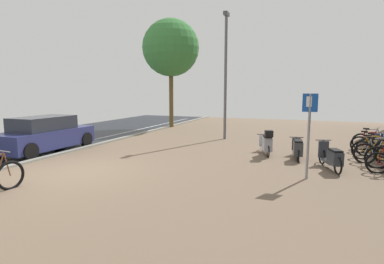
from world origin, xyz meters
TOP-DOWN VIEW (x-y plane):
  - ground at (1.43, 0.00)m, footprint 21.00×40.00m
  - bicycle_rack_02 at (8.69, 4.40)m, footprint 1.38×0.48m
  - bicycle_rack_03 at (8.69, 5.04)m, footprint 1.35×0.48m
  - bicycle_rack_04 at (8.90, 5.69)m, footprint 1.33×0.48m
  - bicycle_rack_05 at (8.78, 6.34)m, footprint 1.32×0.47m
  - bicycle_rack_06 at (8.94, 6.98)m, footprint 1.38×0.54m
  - scooter_near at (5.06, 4.58)m, footprint 0.80×1.70m
  - scooter_mid at (7.26, 3.04)m, footprint 0.79×1.81m
  - scooter_far at (6.20, 4.23)m, footprint 0.55×1.80m
  - parked_car_near at (-3.49, 2.13)m, footprint 1.79×3.99m
  - parking_sign at (6.55, 1.71)m, footprint 0.40×0.07m
  - lamp_post at (2.52, 7.89)m, footprint 0.20×0.52m
  - street_tree at (-2.26, 11.71)m, footprint 3.76×3.76m

SIDE VIEW (x-z plane):
  - ground at x=1.43m, z-range -0.09..0.04m
  - bicycle_rack_05 at x=8.78m, z-range -0.14..0.82m
  - bicycle_rack_04 at x=8.90m, z-range -0.15..0.83m
  - bicycle_rack_03 at x=8.69m, z-range -0.15..0.83m
  - bicycle_rack_02 at x=8.69m, z-range -0.15..0.85m
  - bicycle_rack_06 at x=8.94m, z-range -0.15..0.86m
  - scooter_far at x=6.20m, z-range 0.01..0.77m
  - scooter_mid at x=7.26m, z-range -0.04..0.82m
  - scooter_near at x=5.06m, z-range -0.06..0.97m
  - parked_car_near at x=-3.49m, z-range -0.03..1.39m
  - parking_sign at x=6.55m, z-range 0.29..2.67m
  - lamp_post at x=2.52m, z-range 0.32..6.59m
  - street_tree at x=-2.26m, z-range 1.68..8.83m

